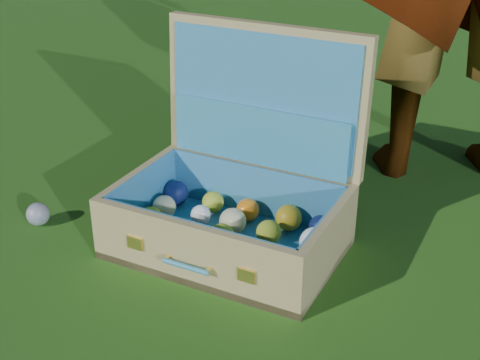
# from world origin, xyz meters

# --- Properties ---
(ground) EXTENTS (60.00, 60.00, 0.00)m
(ground) POSITION_xyz_m (0.00, 0.00, 0.00)
(ground) COLOR #215114
(ground) RESTS_ON ground
(stray_ball) EXTENTS (0.06, 0.06, 0.06)m
(stray_ball) POSITION_xyz_m (-0.68, 0.04, 0.03)
(stray_ball) COLOR teal
(stray_ball) RESTS_ON ground
(suitcase) EXTENTS (0.57, 0.46, 0.54)m
(suitcase) POSITION_xyz_m (-0.15, 0.22, 0.15)
(suitcase) COLOR tan
(suitcase) RESTS_ON ground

